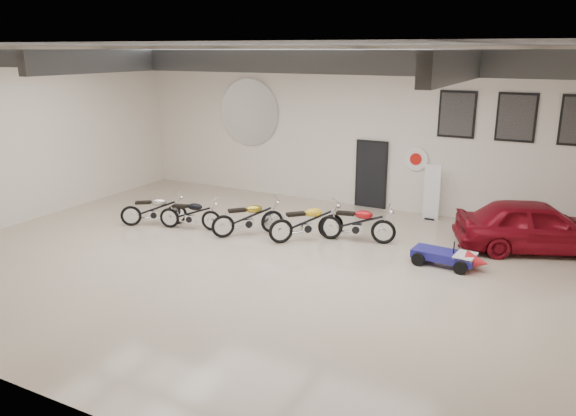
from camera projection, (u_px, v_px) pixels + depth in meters
The scene contains 18 objects.
floor at pixel (264, 265), 13.24m from camera, with size 16.00×12.00×0.01m, color #BBA68F.
ceiling at pixel (262, 45), 11.87m from camera, with size 16.00×12.00×0.01m, color gray.
back_wall at pixel (359, 128), 17.66m from camera, with size 16.00×0.02×5.00m, color beige.
left_wall at pixel (23, 136), 16.12m from camera, with size 0.02×12.00×5.00m, color beige.
ceiling_beams at pixel (262, 57), 11.93m from camera, with size 15.80×11.80×0.32m, color slate, non-canonical shape.
door at pixel (371, 175), 17.80m from camera, with size 0.92×0.08×2.10m, color black.
logo_plaque at pixel (249, 112), 19.32m from camera, with size 2.30×0.06×1.16m, color silver, non-canonical shape.
poster_left at pixel (457, 114), 16.13m from camera, with size 1.05×0.08×1.35m, color black, non-canonical shape.
poster_mid at pixel (516, 117), 15.41m from camera, with size 1.05×0.08×1.35m, color black, non-canonical shape.
oil_sign at pixel (416, 159), 16.99m from camera, with size 0.72×0.10×0.72m, color white, non-canonical shape.
banner_stand at pixel (432, 191), 16.55m from camera, with size 0.47×0.19×1.73m, color white, non-canonical shape.
motorcycle_silver at pixel (154, 209), 16.11m from camera, with size 1.84×0.57×0.96m, color silver, non-canonical shape.
motorcycle_black at pixel (190, 213), 15.75m from camera, with size 1.79×0.55×0.93m, color silver, non-canonical shape.
motorcycle_gold at pixel (248, 217), 15.22m from camera, with size 1.97×0.61×1.02m, color silver, non-canonical shape.
motorcycle_yellow at pixel (307, 221), 14.79m from camera, with size 2.04×0.63×1.06m, color silver, non-canonical shape.
motorcycle_red at pixel (357, 222), 14.72m from camera, with size 2.02×0.63×1.05m, color silver, non-canonical shape.
go_kart at pixel (450, 254), 13.07m from camera, with size 1.77×0.80×0.64m, color navy, non-canonical shape.
vintage_car at pixel (536, 226), 13.99m from camera, with size 3.90×1.57×1.33m, color maroon.
Camera 1 is at (6.23, -10.69, 4.93)m, focal length 35.00 mm.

